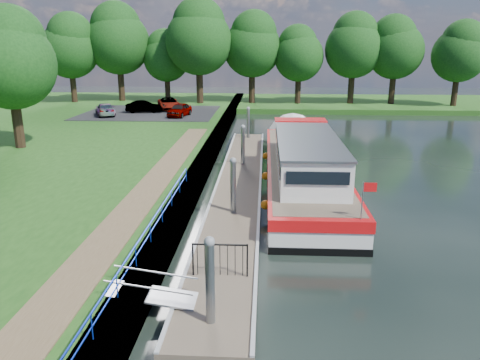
# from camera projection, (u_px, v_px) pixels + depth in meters

# --- Properties ---
(ground) EXTENTS (160.00, 160.00, 0.00)m
(ground) POSITION_uv_depth(u_px,v_px,m) (213.00, 324.00, 13.55)
(ground) COLOR black
(ground) RESTS_ON ground
(bank_edge) EXTENTS (1.10, 90.00, 0.78)m
(bank_edge) POSITION_uv_depth(u_px,v_px,m) (198.00, 174.00, 27.96)
(bank_edge) COLOR #473D2D
(bank_edge) RESTS_ON ground
(far_bank) EXTENTS (60.00, 18.00, 0.60)m
(far_bank) POSITION_uv_depth(u_px,v_px,m) (345.00, 103.00, 62.72)
(far_bank) COLOR #1D4814
(far_bank) RESTS_ON ground
(footpath) EXTENTS (1.60, 40.00, 0.05)m
(footpath) POSITION_uv_depth(u_px,v_px,m) (136.00, 205.00, 21.23)
(footpath) COLOR brown
(footpath) RESTS_ON riverbank
(carpark) EXTENTS (14.00, 12.00, 0.06)m
(carpark) POSITION_uv_depth(u_px,v_px,m) (150.00, 113.00, 50.36)
(carpark) COLOR black
(carpark) RESTS_ON riverbank
(blue_fence) EXTENTS (0.04, 18.04, 0.72)m
(blue_fence) POSITION_uv_depth(u_px,v_px,m) (143.00, 239.00, 16.21)
(blue_fence) COLOR #0C2DBF
(blue_fence) RESTS_ON riverbank
(pontoon) EXTENTS (2.50, 30.00, 0.56)m
(pontoon) POSITION_uv_depth(u_px,v_px,m) (239.00, 187.00, 25.97)
(pontoon) COLOR brown
(pontoon) RESTS_ON ground
(mooring_piles) EXTENTS (0.30, 27.30, 3.55)m
(mooring_piles) POSITION_uv_depth(u_px,v_px,m) (239.00, 168.00, 25.66)
(mooring_piles) COLOR gray
(mooring_piles) RESTS_ON ground
(gangway) EXTENTS (2.58, 1.00, 0.92)m
(gangway) POSITION_uv_depth(u_px,v_px,m) (153.00, 294.00, 13.95)
(gangway) COLOR #A5A8AD
(gangway) RESTS_ON ground
(gate_panel) EXTENTS (1.85, 0.05, 1.15)m
(gate_panel) POSITION_uv_depth(u_px,v_px,m) (220.00, 255.00, 15.34)
(gate_panel) COLOR black
(gate_panel) RESTS_ON ground
(barge) EXTENTS (4.36, 21.15, 4.78)m
(barge) POSITION_uv_depth(u_px,v_px,m) (302.00, 163.00, 27.61)
(barge) COLOR black
(barge) RESTS_ON ground
(horizon_trees) EXTENTS (54.38, 10.03, 12.87)m
(horizon_trees) POSITION_uv_depth(u_px,v_px,m) (242.00, 44.00, 58.13)
(horizon_trees) COLOR #332316
(horizon_trees) RESTS_ON ground
(bank_tree_a) EXTENTS (6.12, 6.12, 9.72)m
(bank_tree_a) POSITION_uv_depth(u_px,v_px,m) (10.00, 57.00, 31.71)
(bank_tree_a) COLOR #332316
(bank_tree_a) RESTS_ON riverbank
(car_a) EXTENTS (2.25, 4.14, 1.34)m
(car_a) POSITION_uv_depth(u_px,v_px,m) (180.00, 110.00, 47.30)
(car_a) COLOR #999999
(car_a) RESTS_ON carpark
(car_b) EXTENTS (3.94, 1.81, 1.25)m
(car_b) POSITION_uv_depth(u_px,v_px,m) (144.00, 107.00, 50.05)
(car_b) COLOR #999999
(car_b) RESTS_ON carpark
(car_c) EXTENTS (3.34, 4.65, 1.25)m
(car_c) POSITION_uv_depth(u_px,v_px,m) (105.00, 109.00, 47.87)
(car_c) COLOR #999999
(car_c) RESTS_ON carpark
(car_d) EXTENTS (3.57, 5.21, 1.32)m
(car_d) POSITION_uv_depth(u_px,v_px,m) (169.00, 104.00, 52.21)
(car_d) COLOR #999999
(car_d) RESTS_ON carpark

